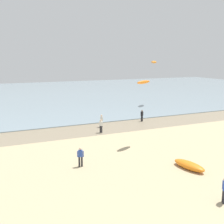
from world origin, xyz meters
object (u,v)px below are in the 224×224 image
at_px(person_mid_beach, 142,115).
at_px(kite_aloft_5, 143,82).
at_px(person_nearest_camera, 102,120).
at_px(person_right_flank, 80,156).
at_px(grounded_kite, 189,165).
at_px(kite_aloft_3, 154,62).
at_px(person_left_flank, 224,189).
at_px(person_far_down_beach, 101,126).

xyz_separation_m(person_mid_beach, kite_aloft_5, (-5.42, -9.52, 5.80)).
relative_size(person_nearest_camera, person_right_flank, 1.00).
height_order(grounded_kite, kite_aloft_3, kite_aloft_3).
bearing_deg(person_left_flank, person_right_flank, 124.75).
xyz_separation_m(person_far_down_beach, grounded_kite, (2.60, -13.63, -0.61)).
relative_size(person_far_down_beach, kite_aloft_5, 0.80).
bearing_deg(person_far_down_beach, grounded_kite, -79.19).
relative_size(person_right_flank, person_far_down_beach, 1.00).
bearing_deg(person_nearest_camera, grounded_kite, -84.81).
relative_size(person_mid_beach, grounded_kite, 0.56).
bearing_deg(person_nearest_camera, person_right_flank, -119.14).
distance_m(grounded_kite, kite_aloft_3, 33.18).
xyz_separation_m(person_nearest_camera, person_left_flank, (-0.12, -21.63, 0.00)).
xyz_separation_m(person_right_flank, kite_aloft_3, (22.63, 24.60, 7.44)).
bearing_deg(kite_aloft_5, person_right_flank, 176.17).
bearing_deg(person_far_down_beach, person_right_flank, -120.71).
distance_m(person_right_flank, grounded_kite, 9.24).
distance_m(person_mid_beach, person_left_flank, 23.36).
xyz_separation_m(person_nearest_camera, grounded_kite, (1.48, -16.27, -0.61)).
bearing_deg(grounded_kite, kite_aloft_3, -37.64).
distance_m(person_nearest_camera, person_far_down_beach, 2.87).
bearing_deg(person_nearest_camera, person_left_flank, -90.33).
distance_m(person_mid_beach, grounded_kite, 17.77).
relative_size(person_left_flank, person_right_flank, 1.00).
height_order(kite_aloft_3, kite_aloft_5, kite_aloft_3).
distance_m(person_nearest_camera, person_right_flank, 13.84).
bearing_deg(person_left_flank, person_mid_beach, 73.14).
xyz_separation_m(grounded_kite, kite_aloft_5, (-0.25, 7.48, 6.41)).
relative_size(grounded_kite, kite_aloft_3, 1.02).
relative_size(person_nearest_camera, grounded_kite, 0.56).
relative_size(person_nearest_camera, kite_aloft_5, 0.80).
distance_m(person_nearest_camera, kite_aloft_3, 21.55).
bearing_deg(kite_aloft_3, person_far_down_beach, 172.16).
xyz_separation_m(person_mid_beach, person_far_down_beach, (-7.78, -3.36, 0.00)).
height_order(person_left_flank, person_far_down_beach, same).
height_order(person_mid_beach, grounded_kite, person_mid_beach).
distance_m(person_nearest_camera, person_left_flank, 21.63).
height_order(person_far_down_beach, kite_aloft_5, kite_aloft_5).
bearing_deg(grounded_kite, person_mid_beach, -27.97).
bearing_deg(person_mid_beach, person_left_flank, -106.86).
height_order(person_far_down_beach, kite_aloft_3, kite_aloft_3).
relative_size(person_right_flank, kite_aloft_3, 0.57).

